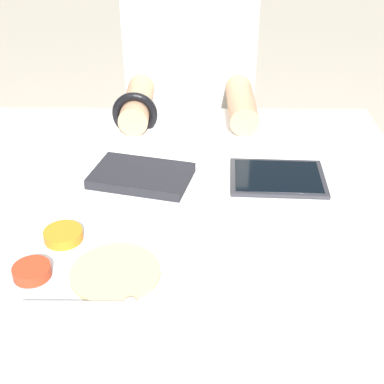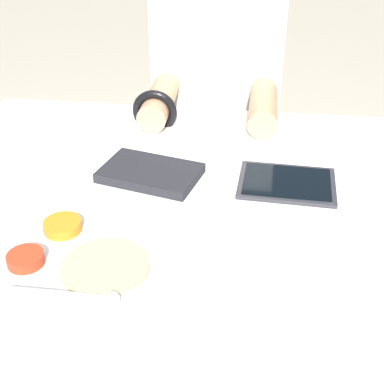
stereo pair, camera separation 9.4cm
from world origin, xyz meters
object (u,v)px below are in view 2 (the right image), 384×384
object	(u,v)px
thali_tray	(74,259)
red_notebook	(150,174)
person_diner	(216,138)
tablet_device	(287,183)

from	to	relation	value
thali_tray	red_notebook	world-z (taller)	thali_tray
thali_tray	person_diner	size ratio (longest dim) A/B	0.26
tablet_device	person_diner	xyz separation A→B (m)	(-0.18, 0.52, -0.17)
tablet_device	thali_tray	bearing A→B (deg)	-140.16
tablet_device	person_diner	size ratio (longest dim) A/B	0.16
red_notebook	person_diner	world-z (taller)	person_diner
red_notebook	tablet_device	bearing A→B (deg)	0.84
thali_tray	person_diner	distance (m)	0.84
thali_tray	red_notebook	bearing A→B (deg)	76.33
tablet_device	person_diner	distance (m)	0.58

